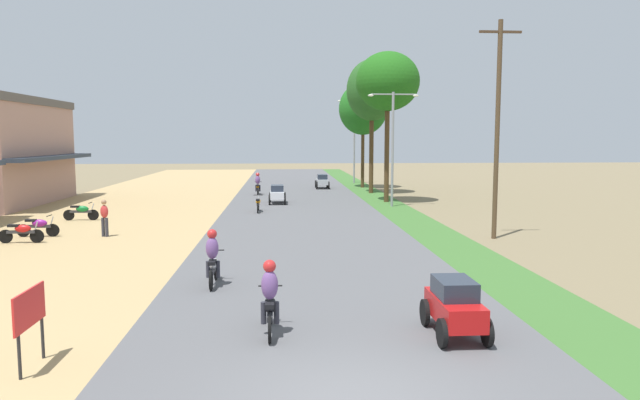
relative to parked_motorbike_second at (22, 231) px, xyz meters
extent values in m
cube|color=#2D3847|center=(-4.14, 14.41, 2.52)|extent=(1.20, 11.26, 0.25)
cylinder|color=black|center=(0.59, 0.00, -0.21)|extent=(0.56, 0.06, 0.56)
cylinder|color=black|center=(-0.65, 0.00, -0.21)|extent=(0.56, 0.06, 0.56)
cube|color=#333338|center=(-0.03, 0.00, -0.03)|extent=(1.12, 0.12, 0.12)
ellipsoid|color=red|center=(0.05, 0.00, 0.11)|extent=(0.64, 0.28, 0.32)
cube|color=black|center=(-0.31, 0.00, 0.23)|extent=(0.44, 0.20, 0.10)
cylinder|color=#A5A8AD|center=(0.53, 0.00, 0.06)|extent=(0.26, 0.05, 0.68)
cylinder|color=black|center=(0.47, 0.00, 0.43)|extent=(0.04, 0.54, 0.04)
cylinder|color=black|center=(0.64, 1.50, -0.21)|extent=(0.56, 0.06, 0.56)
cylinder|color=black|center=(-0.60, 1.50, -0.21)|extent=(0.56, 0.06, 0.56)
cube|color=#333338|center=(0.02, 1.50, -0.03)|extent=(1.12, 0.12, 0.12)
ellipsoid|color=#8C1E8C|center=(0.10, 1.50, 0.11)|extent=(0.64, 0.28, 0.32)
cube|color=black|center=(-0.26, 1.50, 0.23)|extent=(0.44, 0.20, 0.10)
cylinder|color=#A5A8AD|center=(0.58, 1.50, 0.06)|extent=(0.26, 0.05, 0.68)
cylinder|color=black|center=(0.52, 1.50, 0.43)|extent=(0.04, 0.54, 0.04)
cylinder|color=black|center=(0.77, 6.53, -0.21)|extent=(0.56, 0.06, 0.56)
cylinder|color=black|center=(-0.47, 6.53, -0.21)|extent=(0.56, 0.06, 0.56)
cube|color=#333338|center=(0.15, 6.53, -0.03)|extent=(1.12, 0.12, 0.12)
ellipsoid|color=#14722D|center=(0.23, 6.53, 0.11)|extent=(0.64, 0.28, 0.32)
cube|color=black|center=(-0.13, 6.53, 0.23)|extent=(0.44, 0.20, 0.10)
cylinder|color=#A5A8AD|center=(0.71, 6.53, 0.06)|extent=(0.26, 0.05, 0.68)
cylinder|color=black|center=(0.65, 6.53, 0.43)|extent=(0.04, 0.54, 0.04)
cylinder|color=#262628|center=(5.92, -13.77, -0.09)|extent=(0.06, 0.06, 0.80)
cylinder|color=#262628|center=(5.92, -12.77, -0.09)|extent=(0.06, 0.06, 0.80)
cube|color=red|center=(5.92, -13.27, 0.66)|extent=(0.04, 1.30, 0.70)
cylinder|color=#33333D|center=(2.82, 1.39, -0.08)|extent=(0.14, 0.14, 0.82)
cylinder|color=#33333D|center=(2.99, 1.33, -0.08)|extent=(0.14, 0.14, 0.82)
ellipsoid|color=#BF3333|center=(2.91, 1.36, 0.61)|extent=(0.42, 0.34, 0.56)
sphere|color=#9E7556|center=(2.91, 1.36, 1.02)|extent=(0.22, 0.22, 0.22)
cylinder|color=#4C351E|center=(17.59, 14.14, 2.96)|extent=(0.32, 0.32, 6.91)
ellipsoid|color=#1F6017|center=(17.59, 14.14, 7.48)|extent=(4.20, 4.20, 3.87)
cylinder|color=#4C351E|center=(17.55, 20.46, 2.83)|extent=(0.34, 0.34, 6.64)
ellipsoid|color=#265821|center=(17.55, 20.46, 7.43)|extent=(3.90, 3.90, 4.68)
cylinder|color=#4C351E|center=(17.59, 25.50, 2.27)|extent=(0.29, 0.29, 5.53)
ellipsoid|color=#1F651D|center=(17.59, 25.50, 6.26)|extent=(4.14, 4.14, 4.44)
cylinder|color=gray|center=(17.48, 11.58, 3.05)|extent=(0.16, 0.16, 7.09)
cylinder|color=gray|center=(16.78, 11.58, 6.44)|extent=(1.40, 0.08, 0.08)
ellipsoid|color=silver|center=(16.08, 11.58, 6.37)|extent=(0.36, 0.20, 0.14)
cylinder|color=gray|center=(18.18, 11.58, 6.44)|extent=(1.40, 0.08, 0.08)
ellipsoid|color=silver|center=(18.88, 11.58, 6.37)|extent=(0.36, 0.20, 0.14)
cylinder|color=gray|center=(17.48, 30.43, 3.48)|extent=(0.16, 0.16, 7.95)
cylinder|color=gray|center=(16.78, 30.43, 7.31)|extent=(1.40, 0.08, 0.08)
ellipsoid|color=silver|center=(16.08, 30.43, 7.24)|extent=(0.36, 0.20, 0.14)
cylinder|color=gray|center=(18.18, 30.43, 7.31)|extent=(1.40, 0.08, 0.08)
ellipsoid|color=silver|center=(18.88, 30.43, 7.24)|extent=(0.36, 0.20, 0.14)
cylinder|color=brown|center=(19.73, 0.10, 4.06)|extent=(0.20, 0.20, 9.23)
cube|color=#473323|center=(19.73, 0.10, 8.17)|extent=(1.80, 0.10, 0.10)
cube|color=red|center=(14.27, -12.08, 0.11)|extent=(0.84, 1.95, 0.50)
cube|color=#232B38|center=(14.27, -12.03, 0.56)|extent=(0.77, 1.10, 0.40)
cylinder|color=black|center=(14.74, -12.78, -0.17)|extent=(0.10, 0.60, 0.60)
cylinder|color=black|center=(13.80, -12.78, -0.17)|extent=(0.10, 0.60, 0.60)
cylinder|color=black|center=(14.74, -11.38, -0.17)|extent=(0.10, 0.60, 0.60)
cylinder|color=black|center=(13.80, -11.38, -0.17)|extent=(0.10, 0.60, 0.60)
cube|color=silver|center=(10.30, 13.53, 0.10)|extent=(0.88, 2.25, 0.44)
cube|color=#232B38|center=(10.30, 13.63, 0.52)|extent=(0.81, 1.30, 0.40)
cylinder|color=black|center=(9.80, 14.34, -0.15)|extent=(0.11, 0.64, 0.64)
cylinder|color=black|center=(10.79, 14.34, -0.15)|extent=(0.11, 0.64, 0.64)
cylinder|color=black|center=(9.80, 12.72, -0.15)|extent=(0.11, 0.64, 0.64)
cylinder|color=black|center=(10.79, 12.72, -0.15)|extent=(0.11, 0.64, 0.64)
cube|color=#B7BCC1|center=(14.01, 24.58, 0.10)|extent=(0.88, 2.25, 0.44)
cube|color=#232B38|center=(14.01, 24.48, 0.52)|extent=(0.81, 1.30, 0.40)
cylinder|color=black|center=(14.51, 23.77, -0.15)|extent=(0.11, 0.64, 0.64)
cylinder|color=black|center=(13.52, 23.77, -0.15)|extent=(0.11, 0.64, 0.64)
cylinder|color=black|center=(14.51, 25.39, -0.15)|extent=(0.11, 0.64, 0.64)
cylinder|color=black|center=(13.52, 25.39, -0.15)|extent=(0.11, 0.64, 0.64)
cylinder|color=black|center=(10.30, -11.03, -0.19)|extent=(0.06, 0.56, 0.56)
cylinder|color=black|center=(10.30, -12.27, -0.19)|extent=(0.06, 0.56, 0.56)
cube|color=#333338|center=(10.30, -11.65, -0.01)|extent=(0.12, 1.12, 0.12)
ellipsoid|color=black|center=(10.30, -11.57, 0.13)|extent=(0.28, 0.64, 0.32)
cube|color=black|center=(10.30, -11.93, 0.25)|extent=(0.20, 0.44, 0.10)
cylinder|color=#A5A8AD|center=(10.30, -11.09, 0.08)|extent=(0.05, 0.26, 0.68)
cylinder|color=black|center=(10.30, -11.15, 0.45)|extent=(0.54, 0.04, 0.04)
ellipsoid|color=#724C8C|center=(10.30, -11.85, 0.65)|extent=(0.36, 0.28, 0.64)
sphere|color=red|center=(10.30, -11.81, 1.05)|extent=(0.28, 0.28, 0.28)
cylinder|color=#2D2D38|center=(10.16, -11.75, 0.01)|extent=(0.12, 0.12, 0.48)
cylinder|color=#2D2D38|center=(10.44, -11.75, 0.01)|extent=(0.12, 0.12, 0.48)
cylinder|color=black|center=(8.58, -6.74, -0.19)|extent=(0.06, 0.56, 0.56)
cylinder|color=black|center=(8.58, -7.98, -0.19)|extent=(0.06, 0.56, 0.56)
cube|color=#333338|center=(8.58, -7.36, -0.01)|extent=(0.12, 1.12, 0.12)
ellipsoid|color=silver|center=(8.58, -7.28, 0.13)|extent=(0.28, 0.64, 0.32)
cube|color=black|center=(8.58, -7.64, 0.25)|extent=(0.20, 0.44, 0.10)
cylinder|color=#A5A8AD|center=(8.58, -6.80, 0.08)|extent=(0.05, 0.26, 0.68)
cylinder|color=black|center=(8.58, -6.86, 0.45)|extent=(0.54, 0.04, 0.04)
ellipsoid|color=#724C8C|center=(8.58, -7.56, 0.65)|extent=(0.36, 0.28, 0.64)
sphere|color=red|center=(8.58, -7.52, 1.05)|extent=(0.28, 0.28, 0.28)
cylinder|color=#2D2D38|center=(8.44, -7.46, 0.01)|extent=(0.12, 0.12, 0.48)
cylinder|color=#2D2D38|center=(8.72, -7.46, 0.01)|extent=(0.12, 0.12, 0.48)
cylinder|color=black|center=(9.22, 9.91, -0.19)|extent=(0.06, 0.56, 0.56)
cylinder|color=black|center=(9.22, 8.67, -0.19)|extent=(0.06, 0.56, 0.56)
cube|color=#333338|center=(9.22, 9.29, -0.01)|extent=(0.12, 1.12, 0.12)
ellipsoid|color=orange|center=(9.22, 9.37, 0.13)|extent=(0.28, 0.64, 0.32)
cube|color=black|center=(9.22, 9.01, 0.25)|extent=(0.20, 0.44, 0.10)
cylinder|color=#A5A8AD|center=(9.22, 9.85, 0.08)|extent=(0.05, 0.26, 0.68)
cylinder|color=black|center=(9.22, 9.79, 0.45)|extent=(0.54, 0.04, 0.04)
cylinder|color=black|center=(8.80, 20.24, -0.19)|extent=(0.06, 0.56, 0.56)
cylinder|color=black|center=(8.80, 19.00, -0.19)|extent=(0.06, 0.56, 0.56)
cube|color=#333338|center=(8.80, 19.62, -0.01)|extent=(0.12, 1.12, 0.12)
ellipsoid|color=orange|center=(8.80, 19.70, 0.13)|extent=(0.28, 0.64, 0.32)
cube|color=black|center=(8.80, 19.34, 0.25)|extent=(0.20, 0.44, 0.10)
cylinder|color=#A5A8AD|center=(8.80, 20.18, 0.08)|extent=(0.05, 0.26, 0.68)
cylinder|color=black|center=(8.80, 20.12, 0.45)|extent=(0.54, 0.04, 0.04)
ellipsoid|color=#724C8C|center=(8.80, 19.42, 0.65)|extent=(0.36, 0.28, 0.64)
sphere|color=red|center=(8.80, 19.46, 1.05)|extent=(0.28, 0.28, 0.28)
cylinder|color=#2D2D38|center=(8.66, 19.52, 0.01)|extent=(0.12, 0.12, 0.48)
cylinder|color=#2D2D38|center=(8.94, 19.52, 0.01)|extent=(0.12, 0.12, 0.48)
camera|label=1|loc=(10.57, -23.92, 3.77)|focal=32.35mm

